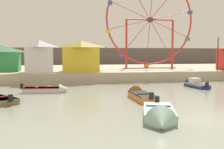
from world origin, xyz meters
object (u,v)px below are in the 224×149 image
Objects in this scene: ferris_wheel_red_frame at (150,21)px; carnival_booth_white_ticket at (40,56)px; carnival_booth_yellow_awning at (81,56)px; carnival_booth_green_kiosk at (1,58)px; promenade_lamp_near at (218,48)px; motorboat_pale_grey at (49,90)px; motorboat_orange_hull at (139,95)px; motorboat_navy_blue at (193,84)px; motorboat_seafoam at (160,116)px.

ferris_wheel_red_frame is 16.13m from carnival_booth_white_ticket.
carnival_booth_yellow_awning is at bearing 9.73° from carnival_booth_white_ticket.
promenade_lamp_near is (25.09, -3.54, 1.21)m from carnival_booth_green_kiosk.
ferris_wheel_red_frame reaches higher than carnival_booth_white_ticket.
ferris_wheel_red_frame is (13.21, 13.08, 7.40)m from motorboat_pale_grey.
motorboat_orange_hull is 0.92× the size of carnival_booth_yellow_awning.
motorboat_navy_blue is at bearing -138.81° from promenade_lamp_near.
promenade_lamp_near is (6.20, -6.65, -3.73)m from ferris_wheel_red_frame.
motorboat_navy_blue is at bearing 9.83° from motorboat_pale_grey.
promenade_lamp_near is (20.67, -1.27, 0.95)m from carnival_booth_white_ticket.
carnival_booth_white_ticket is 4.68m from carnival_booth_yellow_awning.
motorboat_pale_grey is at bearing -161.70° from promenade_lamp_near.
carnival_booth_yellow_awning is at bearing 50.78° from motorboat_navy_blue.
promenade_lamp_near reaches higher than carnival_booth_white_ticket.
carnival_booth_yellow_awning reaches higher than carnival_booth_green_kiosk.
motorboat_navy_blue is 12.81m from carnival_booth_yellow_awning.
motorboat_seafoam is 1.12× the size of motorboat_pale_grey.
motorboat_seafoam reaches higher than motorboat_navy_blue.
carnival_booth_green_kiosk is 25.37m from promenade_lamp_near.
promenade_lamp_near is at bearing 22.65° from motorboat_pale_grey.
carnival_booth_green_kiosk reaches higher than motorboat_seafoam.
ferris_wheel_red_frame is (-0.35, 11.77, 7.39)m from motorboat_navy_blue.
carnival_booth_white_ticket is at bearing 32.70° from motorboat_orange_hull.
ferris_wheel_red_frame reaches higher than motorboat_seafoam.
motorboat_orange_hull is (6.51, -4.02, 0.01)m from motorboat_pale_grey.
motorboat_orange_hull is at bearing -27.37° from motorboat_pale_grey.
motorboat_seafoam is 22.15m from promenade_lamp_near.
motorboat_navy_blue is 0.92× the size of carnival_booth_green_kiosk.
motorboat_navy_blue is 16.36m from carnival_booth_white_ticket.
motorboat_orange_hull is at bearing 123.16° from motorboat_navy_blue.
motorboat_pale_grey is 0.89× the size of motorboat_orange_hull.
ferris_wheel_red_frame reaches higher than motorboat_navy_blue.
motorboat_orange_hull is 1.12× the size of motorboat_navy_blue.
motorboat_seafoam reaches higher than motorboat_pale_grey.
ferris_wheel_red_frame is 2.98× the size of carnival_booth_green_kiosk.
motorboat_pale_grey is 0.91× the size of carnival_booth_green_kiosk.
motorboat_pale_grey is 8.26m from carnival_booth_white_ticket.
promenade_lamp_near is (13.86, 16.88, 3.66)m from motorboat_seafoam.
motorboat_navy_blue is (8.01, 11.76, -0.00)m from motorboat_seafoam.
carnival_booth_yellow_awning is at bearing -155.43° from motorboat_seafoam.
ferris_wheel_red_frame is (7.66, 23.53, 7.38)m from motorboat_seafoam.
ferris_wheel_red_frame is at bearing 179.93° from motorboat_seafoam.
motorboat_navy_blue is 13.90m from ferris_wheel_red_frame.
carnival_booth_yellow_awning reaches higher than motorboat_pale_grey.
motorboat_seafoam is at bearing 141.85° from motorboat_navy_blue.
promenade_lamp_near is (12.91, 10.44, 3.66)m from motorboat_orange_hull.
motorboat_seafoam is 19.57m from carnival_booth_white_ticket.
carnival_booth_yellow_awning is at bearing -155.32° from ferris_wheel_red_frame.
carnival_booth_white_ticket is (-6.81, 18.15, 2.71)m from motorboat_seafoam.
motorboat_navy_blue reaches higher than motorboat_pale_grey.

